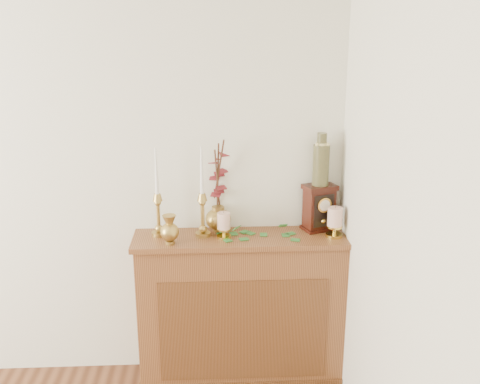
{
  "coord_description": "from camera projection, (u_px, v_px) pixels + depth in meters",
  "views": [
    {
      "loc": [
        1.24,
        -0.9,
        2.11
      ],
      "look_at": [
        1.39,
        2.05,
        1.21
      ],
      "focal_mm": 42.0,
      "sensor_mm": 36.0,
      "label": 1
    }
  ],
  "objects": [
    {
      "name": "bud_vase",
      "position": [
        170.0,
        230.0,
        3.08
      ],
      "size": [
        0.1,
        0.1,
        0.17
      ],
      "rotation": [
        0.0,
        0.0,
        0.22
      ],
      "color": "#AB9444",
      "rests_on": "console_shelf"
    },
    {
      "name": "ceramic_vase",
      "position": [
        321.0,
        162.0,
        3.2
      ],
      "size": [
        0.09,
        0.09,
        0.3
      ],
      "rotation": [
        0.0,
        0.0,
        0.33
      ],
      "color": "#172F21",
      "rests_on": "mantel_clock"
    },
    {
      "name": "candlestick_center",
      "position": [
        202.0,
        208.0,
        3.17
      ],
      "size": [
        0.09,
        0.09,
        0.52
      ],
      "rotation": [
        0.0,
        0.0,
        -0.43
      ],
      "color": "#AB9444",
      "rests_on": "console_shelf"
    },
    {
      "name": "pillar_candle_left",
      "position": [
        224.0,
        224.0,
        3.16
      ],
      "size": [
        0.08,
        0.08,
        0.16
      ],
      "rotation": [
        0.0,
        0.0,
        0.11
      ],
      "color": "#DEBE4D",
      "rests_on": "console_shelf"
    },
    {
      "name": "pillar_candle_right",
      "position": [
        335.0,
        221.0,
        3.18
      ],
      "size": [
        0.1,
        0.1,
        0.18
      ],
      "rotation": [
        0.0,
        0.0,
        -0.03
      ],
      "color": "#DEBE4D",
      "rests_on": "console_shelf"
    },
    {
      "name": "ginger_jar",
      "position": [
        219.0,
        188.0,
        3.27
      ],
      "size": [
        0.23,
        0.24,
        0.55
      ],
      "rotation": [
        0.0,
        0.0,
        0.07
      ],
      "color": "#AB9444",
      "rests_on": "console_shelf"
    },
    {
      "name": "ivy_garland",
      "position": [
        251.0,
        234.0,
        3.21
      ],
      "size": [
        0.49,
        0.22,
        0.08
      ],
      "rotation": [
        0.0,
        0.0,
        -0.4
      ],
      "color": "#2D702A",
      "rests_on": "console_shelf"
    },
    {
      "name": "candlestick_left",
      "position": [
        158.0,
        208.0,
        3.18
      ],
      "size": [
        0.09,
        0.09,
        0.51
      ],
      "rotation": [
        0.0,
        0.0,
        0.16
      ],
      "color": "#AB9444",
      "rests_on": "console_shelf"
    },
    {
      "name": "mantel_clock",
      "position": [
        319.0,
        208.0,
        3.28
      ],
      "size": [
        0.21,
        0.18,
        0.27
      ],
      "rotation": [
        0.0,
        0.0,
        0.33
      ],
      "color": "#38120B",
      "rests_on": "console_shelf"
    },
    {
      "name": "console_shelf",
      "position": [
        241.0,
        313.0,
        3.36
      ],
      "size": [
        1.24,
        0.34,
        0.93
      ],
      "color": "brown",
      "rests_on": "ground"
    }
  ]
}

